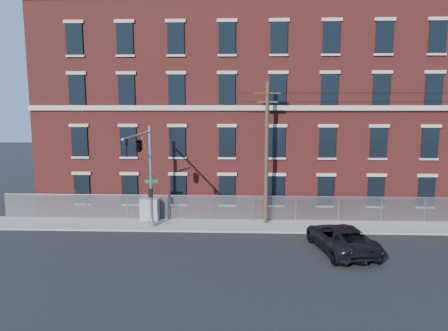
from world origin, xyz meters
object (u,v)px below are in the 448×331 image
at_px(utility_pole_near, 267,151).
at_px(traffic_signal_mast, 142,155).
at_px(pickup_truck, 341,238).
at_px(utility_cabinet, 150,210).

bearing_deg(utility_pole_near, traffic_signal_mast, -156.86).
height_order(utility_pole_near, pickup_truck, utility_pole_near).
bearing_deg(utility_cabinet, pickup_truck, -19.67).
bearing_deg(pickup_truck, utility_cabinet, -34.47).
bearing_deg(utility_cabinet, traffic_signal_mast, -78.39).
height_order(traffic_signal_mast, utility_cabinet, traffic_signal_mast).
height_order(pickup_truck, utility_cabinet, utility_cabinet).
distance_m(traffic_signal_mast, utility_pole_near, 8.70).
distance_m(utility_pole_near, utility_cabinet, 9.54).
distance_m(traffic_signal_mast, utility_cabinet, 5.78).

